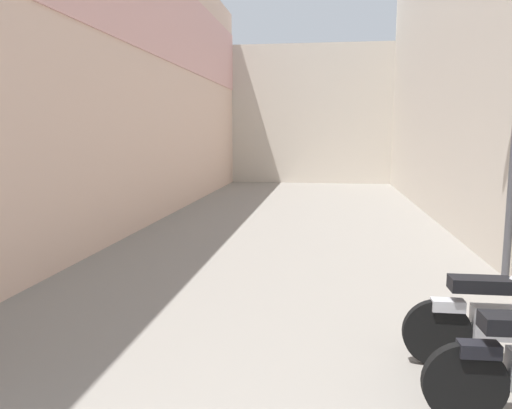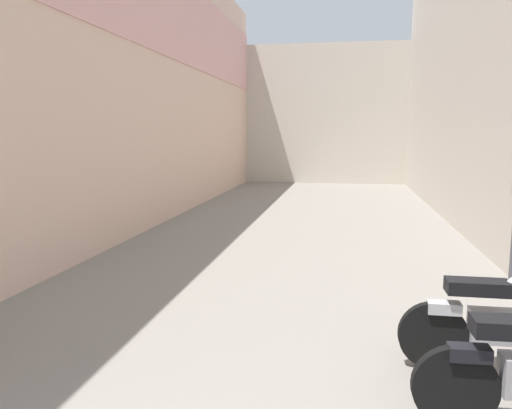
{
  "view_description": "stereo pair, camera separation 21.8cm",
  "coord_description": "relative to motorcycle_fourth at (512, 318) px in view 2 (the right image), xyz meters",
  "views": [
    {
      "loc": [
        0.68,
        -0.03,
        2.07
      ],
      "look_at": [
        -0.12,
        5.59,
        1.25
      ],
      "focal_mm": 34.9,
      "sensor_mm": 36.0,
      "label": 1
    },
    {
      "loc": [
        0.89,
        0.01,
        2.07
      ],
      "look_at": [
        -0.12,
        5.59,
        1.25
      ],
      "focal_mm": 34.9,
      "sensor_mm": 36.0,
      "label": 2
    }
  ],
  "objects": [
    {
      "name": "building_far_end",
      "position": [
        -2.32,
        17.29,
        2.32
      ],
      "size": [
        9.52,
        2.0,
        5.64
      ],
      "primitive_type": "cube",
      "color": "beige",
      "rests_on": "ground"
    },
    {
      "name": "motorcycle_fourth",
      "position": [
        0.0,
        0.0,
        0.0
      ],
      "size": [
        1.85,
        0.58,
        1.04
      ],
      "color": "black",
      "rests_on": "ground"
    },
    {
      "name": "building_right",
      "position": [
        1.14,
        5.94,
        3.22
      ],
      "size": [
        0.45,
        20.68,
        7.45
      ],
      "color": "beige",
      "rests_on": "ground"
    },
    {
      "name": "ground_plane",
      "position": [
        -2.32,
        3.95,
        -0.5
      ],
      "size": [
        36.68,
        36.68,
        0.0
      ],
      "primitive_type": "plane",
      "color": "gray"
    },
    {
      "name": "building_left",
      "position": [
        -5.77,
        5.91,
        2.95
      ],
      "size": [
        0.45,
        20.68,
        6.83
      ],
      "color": "beige",
      "rests_on": "ground"
    }
  ]
}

